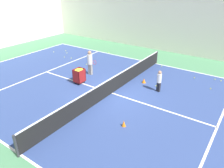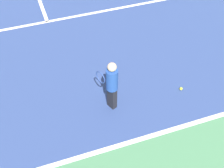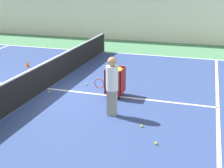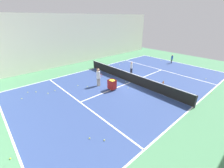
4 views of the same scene
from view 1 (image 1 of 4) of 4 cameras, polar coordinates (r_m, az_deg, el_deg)
name	(u,v)px [view 1 (image 1 of 4)]	position (r m, az deg, el deg)	size (l,w,h in m)	color
ground_plane	(112,93)	(12.53, 0.00, -2.42)	(31.62, 31.62, 0.00)	#477F56
court_playing_area	(112,93)	(12.53, 0.00, -2.42)	(11.91, 20.53, 0.00)	navy
line_baseline_far	(9,60)	(19.79, -25.38, 5.78)	(11.91, 0.10, 0.00)	white
line_sideline_left	(21,155)	(9.17, -22.72, -16.71)	(0.10, 20.53, 0.00)	white
line_sideline_right	(156,64)	(17.34, 11.32, 5.24)	(0.10, 20.53, 0.00)	white
line_service_near	(217,127)	(10.85, 25.77, -10.15)	(11.91, 0.10, 0.00)	white
line_service_far	(46,72)	(16.12, -16.76, 3.06)	(11.91, 0.10, 0.00)	white
line_centre_service	(112,93)	(12.53, 0.00, -2.40)	(0.10, 11.29, 0.00)	white
hall_enclosure_right	(177,16)	(19.90, 16.61, 16.63)	(0.15, 27.92, 6.27)	silver
tennis_net	(112,85)	(12.30, 0.00, -0.33)	(12.21, 0.10, 0.98)	#2D2D33
coach_at_net	(90,61)	(14.75, -5.77, 5.96)	(0.34, 0.66, 1.68)	gray
child_midcourt	(159,80)	(12.70, 12.22, 1.08)	(0.32, 0.32, 1.30)	black
ball_cart	(79,73)	(13.62, -8.59, 2.80)	(0.63, 0.54, 0.96)	maroon
training_cone_0	(124,123)	(9.80, 3.09, -10.24)	(0.18, 0.18, 0.29)	orange
training_cone_1	(144,81)	(13.88, 8.34, 0.87)	(0.23, 0.23, 0.29)	orange
tennis_ball_1	(86,64)	(16.87, -6.70, 5.12)	(0.07, 0.07, 0.07)	yellow
tennis_ball_2	(54,52)	(20.49, -14.99, 8.12)	(0.07, 0.07, 0.07)	yellow
tennis_ball_3	(210,89)	(14.23, 24.33, -1.11)	(0.07, 0.07, 0.07)	yellow
tennis_ball_4	(156,86)	(13.58, 11.42, -0.47)	(0.07, 0.07, 0.07)	yellow
tennis_ball_7	(215,79)	(15.68, 25.27, 1.11)	(0.07, 0.07, 0.07)	yellow
tennis_ball_8	(221,81)	(15.63, 26.57, 0.77)	(0.07, 0.07, 0.07)	yellow
tennis_ball_9	(66,51)	(20.57, -12.00, 8.49)	(0.07, 0.07, 0.07)	yellow
tennis_ball_11	(71,58)	(18.48, -10.61, 6.68)	(0.07, 0.07, 0.07)	yellow
tennis_ball_12	(88,93)	(12.59, -6.31, -2.25)	(0.07, 0.07, 0.07)	yellow
tennis_ball_13	(85,69)	(16.02, -7.14, 3.95)	(0.07, 0.07, 0.07)	yellow
tennis_ball_14	(112,89)	(12.89, -0.02, -1.39)	(0.07, 0.07, 0.07)	yellow
tennis_ball_16	(64,57)	(18.85, -12.32, 6.90)	(0.07, 0.07, 0.07)	yellow
tennis_ball_19	(109,53)	(19.63, -0.82, 8.23)	(0.07, 0.07, 0.07)	yellow
tennis_ball_20	(67,53)	(19.92, -11.71, 7.96)	(0.07, 0.07, 0.07)	yellow
tennis_ball_21	(194,78)	(15.41, 20.73, 1.54)	(0.07, 0.07, 0.07)	yellow
tennis_ball_22	(162,66)	(16.82, 12.83, 4.58)	(0.07, 0.07, 0.07)	yellow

